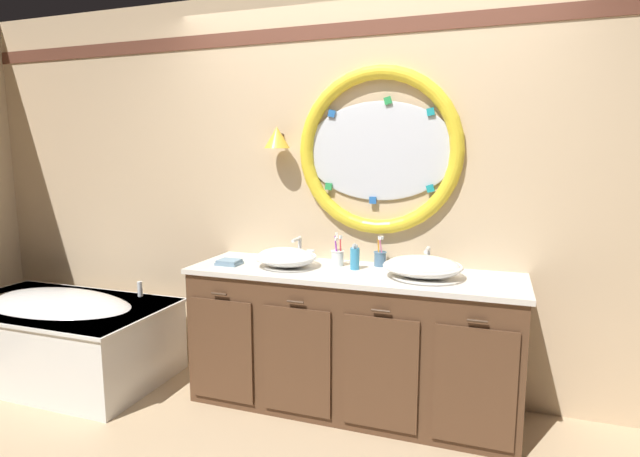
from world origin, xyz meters
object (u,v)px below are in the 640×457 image
bathtub (59,332)px  soap_dispenser (355,258)px  toothbrush_holder_left (337,257)px  toothbrush_holder_right (380,258)px  sink_basin_right (423,267)px  folded_hand_towel (229,262)px  sink_basin_left (286,257)px

bathtub → soap_dispenser: soap_dispenser is taller
toothbrush_holder_left → toothbrush_holder_right: size_ratio=1.09×
sink_basin_right → bathtub: bearing=-174.5°
bathtub → toothbrush_holder_right: size_ratio=8.05×
toothbrush_holder_left → folded_hand_towel: 0.69m
sink_basin_left → toothbrush_holder_right: toothbrush_holder_right is taller
bathtub → folded_hand_towel: bearing=7.8°
sink_basin_right → folded_hand_towel: sink_basin_right is taller
sink_basin_right → toothbrush_holder_right: size_ratio=2.32×
toothbrush_holder_left → folded_hand_towel: bearing=-163.2°
sink_basin_right → soap_dispenser: size_ratio=2.76×
sink_basin_left → toothbrush_holder_right: size_ratio=2.02×
toothbrush_holder_left → toothbrush_holder_right: 0.27m
sink_basin_right → toothbrush_holder_right: bearing=143.7°
sink_basin_left → soap_dispenser: soap_dispenser is taller
sink_basin_left → soap_dispenser: size_ratio=2.41×
sink_basin_right → folded_hand_towel: size_ratio=3.10×
toothbrush_holder_left → soap_dispenser: (0.13, -0.06, 0.01)m
soap_dispenser → sink_basin_right: bearing=-10.2°
bathtub → toothbrush_holder_left: bearing=11.0°
toothbrush_holder_right → folded_hand_towel: 0.96m
sink_basin_right → toothbrush_holder_left: size_ratio=2.13×
soap_dispenser → folded_hand_towel: bearing=-170.1°
toothbrush_holder_right → folded_hand_towel: (-0.91, -0.28, -0.04)m
sink_basin_left → sink_basin_right: sink_basin_right is taller
sink_basin_left → folded_hand_towel: bearing=-170.3°
soap_dispenser → folded_hand_towel: (-0.79, -0.14, -0.06)m
sink_basin_right → toothbrush_holder_right: toothbrush_holder_right is taller
toothbrush_holder_right → soap_dispenser: bearing=-132.1°
bathtub → toothbrush_holder_left: size_ratio=7.39×
sink_basin_right → soap_dispenser: 0.42m
sink_basin_right → folded_hand_towel: (-1.21, -0.06, -0.05)m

